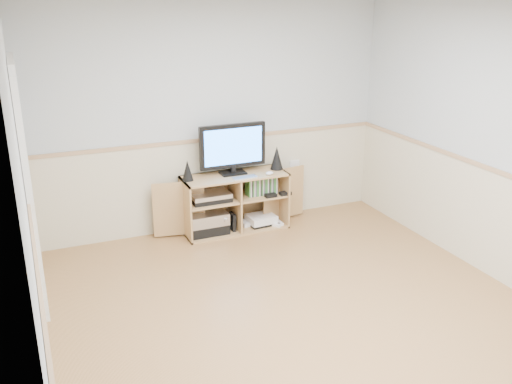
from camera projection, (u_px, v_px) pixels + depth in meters
room at (296, 177)px, 4.39m from camera, size 4.04×4.54×2.54m
media_cabinet at (233, 200)px, 6.44m from camera, size 1.83×0.44×0.65m
monitor at (233, 147)px, 6.23m from camera, size 0.75×0.18×0.56m
speaker_left at (188, 170)px, 6.07m from camera, size 0.12×0.12×0.22m
speaker_right at (277, 158)px, 6.45m from camera, size 0.14×0.14×0.27m
keyboard at (245, 177)px, 6.19m from camera, size 0.27×0.12×0.01m
mouse at (270, 173)px, 6.29m from camera, size 0.11×0.09×0.04m
av_components at (209, 215)px, 6.32m from camera, size 0.51×0.32×0.47m
game_consoles at (260, 220)px, 6.58m from camera, size 0.45×0.30×0.11m
game_cases at (261, 186)px, 6.44m from camera, size 0.34×0.13×0.19m
wall_outlet at (294, 165)px, 6.82m from camera, size 0.12×0.03×0.12m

